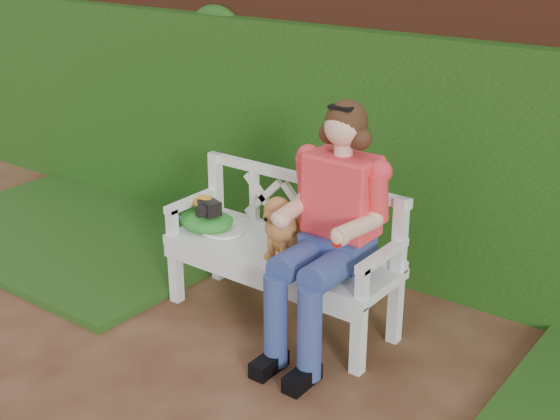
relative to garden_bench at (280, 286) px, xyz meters
The scene contains 11 objects.
ground 0.83m from the garden_bench, 65.59° to the right, with size 60.00×60.00×0.00m, color #411E11.
brick_wall 1.50m from the garden_bench, 74.55° to the left, with size 10.00×0.30×2.20m, color #612B19.
ivy_hedge 1.18m from the garden_bench, 71.24° to the left, with size 10.00×0.18×1.70m, color #2F6518.
grass_left 2.09m from the garden_bench, behind, with size 2.60×2.00×0.05m, color black.
garden_bench is the anchor object (origin of this frame).
seated_woman 0.65m from the garden_bench, ahead, with size 0.63×0.83×1.48m, color #E83668, non-canonical shape.
dog 0.44m from the garden_bench, ahead, with size 0.27×0.36×0.40m, color brown, non-canonical shape.
tennis_racket 0.56m from the garden_bench, behind, with size 0.57×0.24×0.03m, color white, non-canonical shape.
green_bag 0.66m from the garden_bench, behind, with size 0.38×0.29×0.13m, color green, non-canonical shape.
camera_item 0.67m from the garden_bench, behind, with size 0.14×0.10×0.09m, color black.
baseball_glove 0.73m from the garden_bench, behind, with size 0.16×0.12×0.10m, color orange.
Camera 1 is at (2.18, -2.61, 2.41)m, focal length 48.00 mm.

